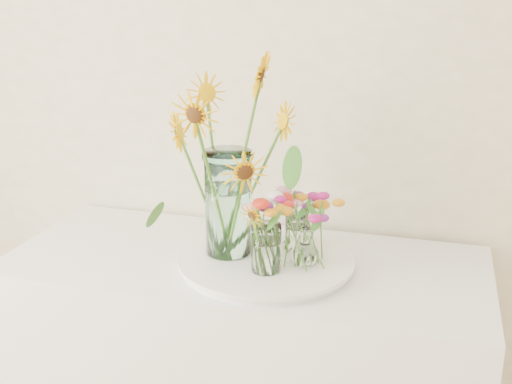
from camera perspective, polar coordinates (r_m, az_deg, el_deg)
tray at (r=1.84m, az=0.91°, el=-6.34°), size 0.48×0.48×0.02m
mason_jar at (r=1.81m, az=-2.47°, el=-1.02°), size 0.15×0.15×0.31m
sunflower_bouquet at (r=1.77m, az=-2.53°, el=3.12°), size 0.87×0.87×0.58m
small_vase_a at (r=1.72m, az=0.92°, el=-5.07°), size 0.08×0.08×0.14m
wildflower_posy_a at (r=1.71m, az=0.93°, el=-3.68°), size 0.18×0.18×0.23m
small_vase_b at (r=1.78m, az=4.37°, el=-4.83°), size 0.10×0.10×0.11m
wildflower_posy_b at (r=1.76m, az=4.40°, el=-3.48°), size 0.23×0.23×0.20m
small_vase_c at (r=1.87m, az=3.59°, el=-3.64°), size 0.08×0.08×0.11m
wildflower_posy_c at (r=1.85m, az=3.62°, el=-2.34°), size 0.21×0.21×0.20m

